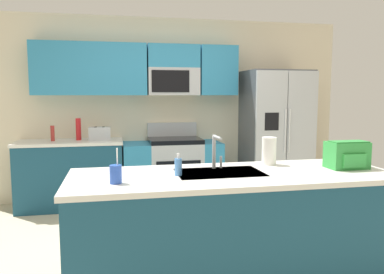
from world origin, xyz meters
name	(u,v)px	position (x,y,z in m)	size (l,w,h in m)	color
ground_plane	(201,252)	(0.00, 0.00, 0.00)	(9.00, 9.00, 0.00)	beige
kitchen_wall_unit	(159,97)	(-0.14, 2.08, 1.47)	(5.20, 0.43, 2.60)	beige
back_counter	(71,174)	(-1.38, 1.80, 0.45)	(1.38, 0.63, 0.90)	navy
range_oven	(172,170)	(0.00, 1.80, 0.44)	(1.36, 0.61, 1.10)	#B7BABF
refrigerator	(276,135)	(1.51, 1.73, 0.93)	(0.90, 0.76, 1.85)	#4C4F54
island_counter	(233,228)	(0.11, -0.63, 0.45)	(2.54, 0.90, 0.90)	navy
toaster	(100,134)	(-0.99, 1.75, 0.99)	(0.28, 0.16, 0.18)	#B7BABF
pepper_mill	(53,133)	(-1.59, 1.80, 1.00)	(0.05, 0.05, 0.20)	#B2332D
bottle_red	(78,129)	(-1.27, 1.85, 1.05)	(0.07, 0.07, 0.29)	red
sink_faucet	(216,149)	(0.02, -0.43, 1.07)	(0.08, 0.21, 0.28)	#B7BABF
drink_cup_blue	(116,174)	(-0.79, -0.79, 0.97)	(0.08, 0.08, 0.25)	blue
soap_dispenser	(178,167)	(-0.32, -0.62, 0.97)	(0.06, 0.06, 0.17)	#4C8CD8
paper_towel_roll	(269,151)	(0.53, -0.34, 1.02)	(0.12, 0.12, 0.24)	white
backpack	(347,154)	(1.10, -0.63, 1.02)	(0.32, 0.22, 0.23)	green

